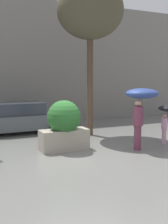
% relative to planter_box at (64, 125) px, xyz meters
% --- Properties ---
extents(ground_plane, '(40.00, 40.00, 0.00)m').
position_rel_planter_box_xyz_m(ground_plane, '(0.28, -0.84, -0.79)').
color(ground_plane, slate).
extents(building_facade, '(18.00, 0.30, 6.00)m').
position_rel_planter_box_xyz_m(building_facade, '(0.28, 5.66, 2.21)').
color(building_facade, gray).
rests_on(building_facade, ground).
extents(planter_box, '(1.49, 1.03, 1.55)m').
position_rel_planter_box_xyz_m(planter_box, '(0.00, 0.00, 0.00)').
color(planter_box, '#9E9384').
rests_on(planter_box, ground).
extents(person_adult, '(1.01, 1.01, 1.91)m').
position_rel_planter_box_xyz_m(person_adult, '(2.18, -0.93, 0.74)').
color(person_adult, brown).
rests_on(person_adult, ground).
extents(person_child, '(0.63, 0.63, 1.31)m').
position_rel_planter_box_xyz_m(person_child, '(3.43, -0.69, 0.24)').
color(person_child, '#D199B7').
rests_on(person_child, ground).
extents(parked_car_near, '(4.23, 1.91, 1.23)m').
position_rel_planter_box_xyz_m(parked_car_near, '(-0.64, 3.46, -0.22)').
color(parked_car_near, '#4C5156').
rests_on(parked_car_near, ground).
extents(street_tree, '(2.51, 2.51, 5.79)m').
position_rel_planter_box_xyz_m(street_tree, '(1.75, 1.76, 3.89)').
color(street_tree, brown).
rests_on(street_tree, ground).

